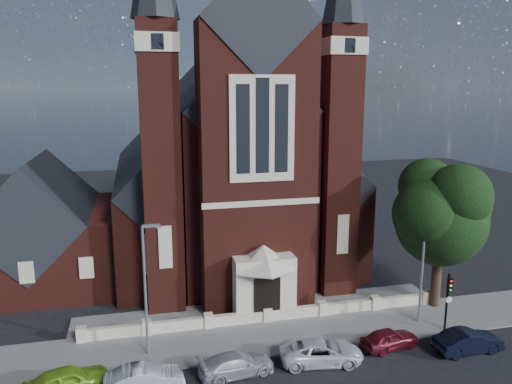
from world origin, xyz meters
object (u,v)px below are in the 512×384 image
parish_hall (41,234)px  car_white_suv (321,352)px  car_lime_van (67,380)px  car_silver_b (237,364)px  car_navy (468,341)px  car_dark_red (389,339)px  street_lamp_right (424,258)px  traffic_signal (448,295)px  street_lamp_left (146,283)px  car_silver_a (144,379)px  church (224,167)px  street_tree (445,215)px

parish_hall → car_white_suv: parish_hall is taller
car_lime_van → car_silver_b: 8.94m
car_navy → car_dark_red: bearing=69.8°
street_lamp_right → car_white_suv: (-8.34, -3.16, -3.93)m
traffic_signal → car_silver_b: bearing=-173.4°
street_lamp_left → car_silver_a: size_ratio=1.95×
church → traffic_signal: bearing=-61.8°
church → street_lamp_right: (10.09, -18.94, -3.59)m
street_lamp_right → car_silver_b: 14.30m
street_tree → car_white_suv: 13.44m
traffic_signal → car_navy: size_ratio=0.95×
street_tree → car_lime_van: size_ratio=2.52×
street_lamp_right → car_white_suv: 9.74m
street_tree → car_navy: street_tree is taller
street_lamp_left → car_lime_van: bearing=-146.4°
traffic_signal → car_white_suv: 9.57m
church → traffic_signal: church is taller
street_tree → traffic_signal: size_ratio=2.67×
street_tree → car_dark_red: 9.85m
street_tree → car_lime_van: street_tree is taller
street_tree → car_navy: (-1.78, -5.84, -6.26)m
street_lamp_left → car_white_suv: 10.90m
church → car_white_suv: church is taller
parish_hall → traffic_signal: 31.20m
car_silver_a → car_white_suv: size_ratio=0.86×
church → car_silver_b: size_ratio=8.18×
street_tree → traffic_signal: street_tree is taller
street_lamp_right → car_silver_a: street_lamp_right is taller
car_white_suv → car_navy: bearing=-88.0°
traffic_signal → street_tree: bearing=64.1°
church → street_lamp_right: church is taller
traffic_signal → car_dark_red: (-4.60, -1.04, -1.95)m
street_lamp_left → car_silver_b: size_ratio=1.90×
street_lamp_left → car_white_suv: bearing=-18.1°
street_lamp_right → car_silver_b: (-13.35, -3.21, -3.98)m
parish_hall → street_lamp_left: 16.18m
car_dark_red → car_navy: 4.67m
street_lamp_left → car_lime_van: size_ratio=1.91×
street_lamp_right → traffic_signal: (0.91, -1.57, -2.02)m
car_white_suv → street_tree: bearing=-57.7°
church → car_dark_red: church is taller
traffic_signal → car_lime_van: 23.30m
church → car_silver_b: 23.64m
car_lime_van → car_dark_red: 18.59m
parish_hall → traffic_signal: bearing=-30.0°
car_lime_van → car_silver_b: (8.93, -0.37, -0.10)m
car_silver_a → car_dark_red: car_silver_a is taller
car_dark_red → car_white_suv: bearing=86.6°
car_silver_b → car_dark_red: 9.68m
car_lime_van → car_silver_b: size_ratio=0.99×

